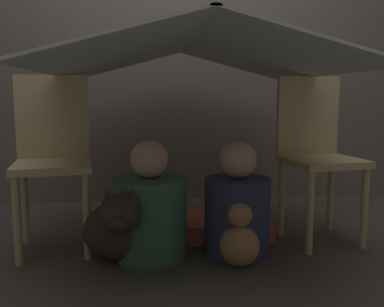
# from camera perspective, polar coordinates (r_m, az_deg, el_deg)

# --- Properties ---
(ground_plane) EXTENTS (8.80, 8.80, 0.00)m
(ground_plane) POSITION_cam_1_polar(r_m,az_deg,el_deg) (2.15, 0.36, -13.31)
(ground_plane) COLOR #47423D
(wall_back) EXTENTS (7.00, 0.05, 2.50)m
(wall_back) POSITION_cam_1_polar(r_m,az_deg,el_deg) (3.21, -2.02, 16.26)
(wall_back) COLOR #6B6056
(wall_back) RESTS_ON ground_plane
(chair_left) EXTENTS (0.41, 0.41, 0.88)m
(chair_left) POSITION_cam_1_polar(r_m,az_deg,el_deg) (2.26, -18.06, -0.01)
(chair_left) COLOR #D1B27F
(chair_left) RESTS_ON ground_plane
(chair_right) EXTENTS (0.42, 0.42, 0.88)m
(chair_right) POSITION_cam_1_polar(r_m,az_deg,el_deg) (2.38, 16.22, 0.45)
(chair_right) COLOR #D1B27F
(chair_right) RESTS_ON ground_plane
(sheet_canopy) EXTENTS (1.38, 1.48, 0.19)m
(sheet_canopy) POSITION_cam_1_polar(r_m,az_deg,el_deg) (2.14, 0.00, 13.04)
(sheet_canopy) COLOR silver
(person_front) EXTENTS (0.35, 0.35, 0.57)m
(person_front) POSITION_cam_1_polar(r_m,az_deg,el_deg) (2.07, -5.63, -7.67)
(person_front) COLOR #38664C
(person_front) RESTS_ON ground_plane
(person_second) EXTENTS (0.32, 0.32, 0.56)m
(person_second) POSITION_cam_1_polar(r_m,az_deg,el_deg) (2.12, 6.03, -7.30)
(person_second) COLOR #2D3351
(person_second) RESTS_ON ground_plane
(dog) EXTENTS (0.36, 0.37, 0.38)m
(dog) POSITION_cam_1_polar(r_m,az_deg,el_deg) (2.01, -9.32, -9.70)
(dog) COLOR #332D28
(dog) RESTS_ON ground_plane
(floor_cushion) EXTENTS (0.46, 0.37, 0.10)m
(floor_cushion) POSITION_cam_1_polar(r_m,az_deg,el_deg) (2.44, 4.52, -9.54)
(floor_cushion) COLOR #CC664C
(floor_cushion) RESTS_ON ground_plane
(plush_toy) EXTENTS (0.19, 0.19, 0.29)m
(plush_toy) POSITION_cam_1_polar(r_m,az_deg,el_deg) (2.00, 6.35, -11.44)
(plush_toy) COLOR tan
(plush_toy) RESTS_ON ground_plane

